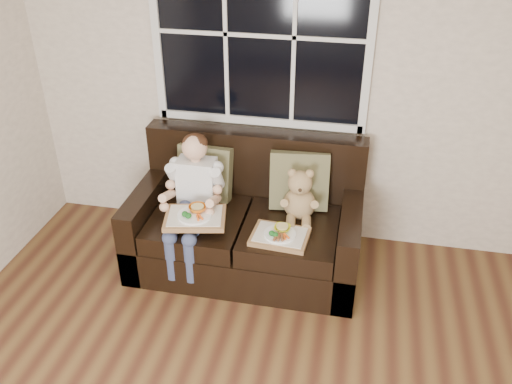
% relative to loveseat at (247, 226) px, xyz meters
% --- Properties ---
extents(room_walls, '(4.52, 5.02, 2.71)m').
position_rel_loveseat_xyz_m(room_walls, '(0.41, -2.02, 1.28)').
color(room_walls, beige).
rests_on(room_walls, ground).
extents(window_back, '(1.62, 0.04, 1.37)m').
position_rel_loveseat_xyz_m(window_back, '(0.00, 0.46, 1.34)').
color(window_back, black).
rests_on(window_back, room_walls).
extents(loveseat, '(1.70, 0.92, 0.96)m').
position_rel_loveseat_xyz_m(loveseat, '(0.00, 0.00, 0.00)').
color(loveseat, black).
rests_on(loveseat, ground).
extents(pillow_left, '(0.43, 0.22, 0.43)m').
position_rel_loveseat_xyz_m(pillow_left, '(-0.37, 0.15, 0.35)').
color(pillow_left, brown).
rests_on(pillow_left, loveseat).
extents(pillow_right, '(0.46, 0.25, 0.45)m').
position_rel_loveseat_xyz_m(pillow_right, '(0.37, 0.15, 0.36)').
color(pillow_right, brown).
rests_on(pillow_right, loveseat).
extents(child, '(0.41, 0.61, 0.93)m').
position_rel_loveseat_xyz_m(child, '(-0.38, -0.12, 0.35)').
color(child, silver).
rests_on(child, loveseat).
extents(teddy_bear, '(0.26, 0.32, 0.42)m').
position_rel_loveseat_xyz_m(teddy_bear, '(0.39, -0.00, 0.31)').
color(teddy_bear, '#9E8153').
rests_on(teddy_bear, loveseat).
extents(tray_left, '(0.48, 0.40, 0.10)m').
position_rel_loveseat_xyz_m(tray_left, '(-0.30, -0.33, 0.27)').
color(tray_left, '#9F7548').
rests_on(tray_left, child).
extents(tray_right, '(0.41, 0.33, 0.09)m').
position_rel_loveseat_xyz_m(tray_right, '(0.30, -0.30, 0.17)').
color(tray_right, '#9F7548').
rests_on(tray_right, loveseat).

